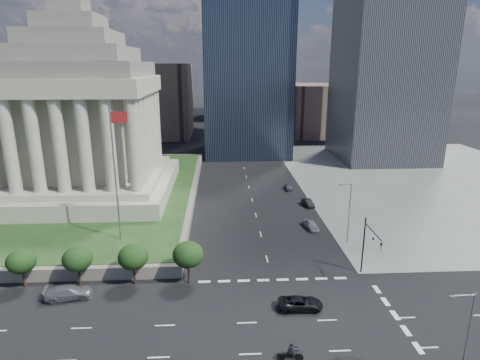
{
  "coord_description": "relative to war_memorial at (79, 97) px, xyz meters",
  "views": [
    {
      "loc": [
        -6.75,
        -33.16,
        27.47
      ],
      "look_at": [
        -4.25,
        14.83,
        13.65
      ],
      "focal_mm": 30.0,
      "sensor_mm": 36.0,
      "label": 1
    }
  ],
  "objects": [
    {
      "name": "plaza_terrace",
      "position": [
        -11.0,
        2.0,
        -20.5
      ],
      "size": [
        66.0,
        70.0,
        1.8
      ],
      "primitive_type": "cube",
      "color": "slate",
      "rests_on": "ground"
    },
    {
      "name": "midrise_glass",
      "position": [
        36.0,
        47.0,
        8.6
      ],
      "size": [
        26.0,
        26.0,
        60.0
      ],
      "primitive_type": "cube",
      "color": "black",
      "rests_on": "ground"
    },
    {
      "name": "street_lamp_north",
      "position": [
        47.33,
        -23.0,
        -15.74
      ],
      "size": [
        2.13,
        0.22,
        10.0
      ],
      "color": "slate",
      "rests_on": "ground"
    },
    {
      "name": "building_filler_nw",
      "position": [
        4.0,
        82.0,
        -7.4
      ],
      "size": [
        24.0,
        30.0,
        28.0
      ],
      "primitive_type": "cube",
      "color": "brown",
      "rests_on": "ground"
    },
    {
      "name": "flagpole",
      "position": [
        12.17,
        -24.0,
        -8.29
      ],
      "size": [
        2.52,
        0.24,
        20.0
      ],
      "color": "slate",
      "rests_on": "plaza_lawn"
    },
    {
      "name": "suv_grey",
      "position": [
        8.63,
        -37.0,
        -20.58
      ],
      "size": [
        5.93,
        3.22,
        1.63
      ],
      "primitive_type": "imported",
      "rotation": [
        0.0,
        0.0,
        1.74
      ],
      "color": "slate",
      "rests_on": "ground"
    },
    {
      "name": "ground",
      "position": [
        34.0,
        52.0,
        -21.4
      ],
      "size": [
        500.0,
        500.0,
        0.0
      ],
      "primitive_type": "plane",
      "color": "black",
      "rests_on": "ground"
    },
    {
      "name": "pickup_truck",
      "position": [
        36.42,
        -40.65,
        -20.67
      ],
      "size": [
        2.58,
        5.3,
        1.45
      ],
      "primitive_type": "imported",
      "rotation": [
        0.0,
        0.0,
        1.54
      ],
      "color": "black",
      "rests_on": "ground"
    },
    {
      "name": "building_filler_ne",
      "position": [
        66.0,
        82.0,
        -11.4
      ],
      "size": [
        20.0,
        30.0,
        20.0
      ],
      "primitive_type": "cube",
      "color": "brown",
      "rests_on": "ground"
    },
    {
      "name": "motorcycle_lead",
      "position": [
        33.75,
        -49.1,
        -20.43
      ],
      "size": [
        2.67,
        0.94,
        1.95
      ],
      "primitive_type": null,
      "rotation": [
        0.0,
        0.0,
        -0.09
      ],
      "color": "black",
      "rests_on": "ground"
    },
    {
      "name": "parked_sedan_far",
      "position": [
        43.0,
        5.78,
        -20.76
      ],
      "size": [
        1.73,
        3.86,
        1.29
      ],
      "primitive_type": "imported",
      "rotation": [
        0.0,
        0.0,
        -0.05
      ],
      "color": "slate",
      "rests_on": "ground"
    },
    {
      "name": "parked_sedan_near",
      "position": [
        43.0,
        -17.05,
        -20.66
      ],
      "size": [
        4.52,
        2.35,
        1.47
      ],
      "primitive_type": "imported",
      "rotation": [
        0.0,
        0.0,
        0.15
      ],
      "color": "gray",
      "rests_on": "ground"
    },
    {
      "name": "sidewalk_ne",
      "position": [
        80.0,
        12.0,
        -21.38
      ],
      "size": [
        68.0,
        90.0,
        0.03
      ],
      "primitive_type": "cube",
      "color": "slate",
      "rests_on": "ground"
    },
    {
      "name": "war_memorial",
      "position": [
        0.0,
        0.0,
        0.0
      ],
      "size": [
        34.0,
        34.0,
        39.0
      ],
      "primitive_type": null,
      "color": "#A39B89",
      "rests_on": "plaza_lawn"
    },
    {
      "name": "street_lamp_south",
      "position": [
        47.33,
        -54.0,
        -15.74
      ],
      "size": [
        2.13,
        0.22,
        10.0
      ],
      "color": "slate",
      "rests_on": "ground"
    },
    {
      "name": "traffic_signal_ne",
      "position": [
        46.5,
        -34.3,
        -16.15
      ],
      "size": [
        0.3,
        5.74,
        8.0
      ],
      "color": "black",
      "rests_on": "ground"
    },
    {
      "name": "plaza_lawn",
      "position": [
        -11.0,
        2.0,
        -19.55
      ],
      "size": [
        64.0,
        68.0,
        0.1
      ],
      "primitive_type": "cube",
      "color": "#213817",
      "rests_on": "plaza_terrace"
    },
    {
      "name": "parked_sedan_mid",
      "position": [
        44.98,
        -5.52,
        -20.72
      ],
      "size": [
        4.31,
        2.06,
        1.36
      ],
      "primitive_type": "imported",
      "rotation": [
        0.0,
        0.0,
        0.16
      ],
      "color": "black",
      "rests_on": "ground"
    }
  ]
}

